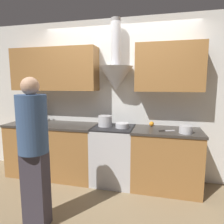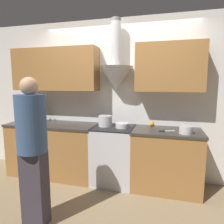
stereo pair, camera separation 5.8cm
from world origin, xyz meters
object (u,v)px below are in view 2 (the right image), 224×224
at_px(wine_bottle_0, 21,114).
at_px(wine_bottle_4, 40,114).
at_px(saucepan, 186,130).
at_px(wine_bottle_1, 26,113).
at_px(wine_bottle_2, 31,114).
at_px(wine_bottle_3, 35,114).
at_px(stove_range, 114,154).
at_px(stock_pot, 105,121).
at_px(person_foreground_left, 33,146).
at_px(orange_fruit, 152,124).
at_px(mixing_bowl, 122,125).

xyz_separation_m(wine_bottle_0, wine_bottle_4, (0.38, 0.01, 0.01)).
bearing_deg(saucepan, wine_bottle_1, 175.00).
relative_size(wine_bottle_2, wine_bottle_3, 0.99).
relative_size(stove_range, wine_bottle_2, 2.63).
bearing_deg(wine_bottle_4, stock_pot, -2.24).
xyz_separation_m(wine_bottle_3, person_foreground_left, (0.85, -1.24, -0.13)).
bearing_deg(wine_bottle_2, person_foreground_left, -52.76).
height_order(wine_bottle_3, orange_fruit, wine_bottle_3).
xyz_separation_m(stove_range, wine_bottle_0, (-1.73, 0.06, 0.57)).
xyz_separation_m(wine_bottle_0, mixing_bowl, (1.88, -0.09, -0.09)).
height_order(stock_pot, saucepan, stock_pot).
height_order(wine_bottle_2, orange_fruit, wine_bottle_2).
distance_m(wine_bottle_3, wine_bottle_4, 0.09).
bearing_deg(wine_bottle_2, wine_bottle_1, 171.84).
xyz_separation_m(wine_bottle_1, saucepan, (2.69, -0.24, -0.08)).
xyz_separation_m(stock_pot, orange_fruit, (0.71, 0.17, -0.05)).
distance_m(stock_pot, orange_fruit, 0.74).
bearing_deg(saucepan, wine_bottle_2, 175.13).
height_order(stove_range, wine_bottle_4, wine_bottle_4).
bearing_deg(wine_bottle_2, wine_bottle_3, 0.00).
xyz_separation_m(wine_bottle_1, wine_bottle_4, (0.30, -0.02, -0.00)).
bearing_deg(wine_bottle_1, stove_range, -3.05).
xyz_separation_m(stove_range, saucepan, (1.04, -0.15, 0.50)).
relative_size(wine_bottle_3, person_foreground_left, 0.21).
bearing_deg(wine_bottle_4, stove_range, -3.03).
bearing_deg(orange_fruit, wine_bottle_3, -176.48).
distance_m(wine_bottle_4, mixing_bowl, 1.50).
distance_m(stock_pot, person_foreground_left, 1.28).
height_order(wine_bottle_2, stock_pot, wine_bottle_2).
height_order(wine_bottle_0, saucepan, wine_bottle_0).
height_order(wine_bottle_3, wine_bottle_4, wine_bottle_4).
distance_m(wine_bottle_3, saucepan, 2.50).
xyz_separation_m(wine_bottle_3, saucepan, (2.49, -0.22, -0.09)).
height_order(stove_range, saucepan, saucepan).
bearing_deg(person_foreground_left, stove_range, 62.77).
bearing_deg(wine_bottle_2, saucepan, -4.87).
bearing_deg(wine_bottle_1, wine_bottle_3, -4.30).
xyz_separation_m(wine_bottle_4, saucepan, (2.40, -0.22, -0.08)).
distance_m(wine_bottle_1, orange_fruit, 2.23).
bearing_deg(stock_pot, wine_bottle_3, 177.87).
bearing_deg(wine_bottle_0, saucepan, -4.37).
distance_m(wine_bottle_0, wine_bottle_2, 0.19).
bearing_deg(person_foreground_left, stock_pot, 68.92).
bearing_deg(wine_bottle_4, person_foreground_left, -58.71).
distance_m(stove_range, person_foreground_left, 1.39).
bearing_deg(stove_range, wine_bottle_3, 177.12).
distance_m(orange_fruit, saucepan, 0.58).
height_order(wine_bottle_0, wine_bottle_4, wine_bottle_4).
bearing_deg(orange_fruit, stove_range, -160.99).
relative_size(wine_bottle_3, saucepan, 1.96).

